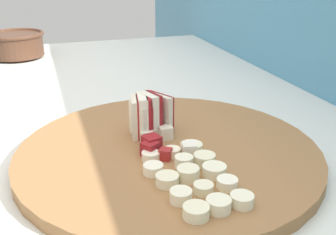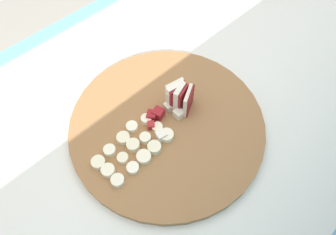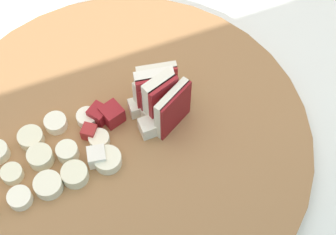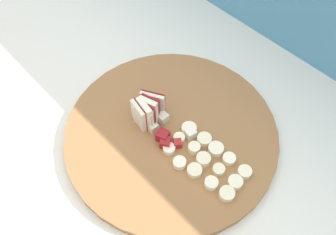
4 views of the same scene
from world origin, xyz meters
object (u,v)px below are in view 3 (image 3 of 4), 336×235
(cutting_board, at_px, (123,140))
(banana_slice_rows, at_px, (39,163))
(apple_wedge_fan, at_px, (159,95))
(apple_dice_pile, at_px, (118,123))

(cutting_board, distance_m, banana_slice_rows, 0.09)
(cutting_board, distance_m, apple_wedge_fan, 0.07)
(cutting_board, height_order, banana_slice_rows, banana_slice_rows)
(cutting_board, relative_size, apple_wedge_fan, 6.53)
(apple_dice_pile, bearing_deg, apple_wedge_fan, -175.15)
(cutting_board, bearing_deg, apple_dice_pile, -90.44)
(apple_wedge_fan, bearing_deg, banana_slice_rows, 7.30)
(cutting_board, xyz_separation_m, banana_slice_rows, (0.09, 0.00, 0.02))
(apple_wedge_fan, height_order, banana_slice_rows, apple_wedge_fan)
(cutting_board, xyz_separation_m, apple_wedge_fan, (-0.05, -0.02, 0.04))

